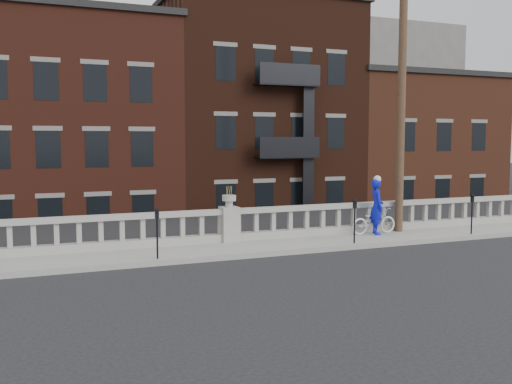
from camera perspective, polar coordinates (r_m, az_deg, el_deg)
ground at (r=14.62m, az=2.50°, el=-8.05°), size 120.00×120.00×0.00m
sidewalk at (r=17.32m, az=-1.64°, el=-5.70°), size 32.00×2.20×0.15m
balustrade at (r=18.10m, az=-2.70°, el=-3.40°), size 28.00×0.34×1.03m
planter_pedestal at (r=18.07m, az=-2.70°, el=-2.81°), size 0.55×0.55×1.76m
lower_level at (r=36.57m, az=-11.85°, el=3.99°), size 80.00×44.00×20.80m
utility_pole at (r=20.59m, az=14.37°, el=10.31°), size 1.60×0.28×10.00m
parking_meter_b at (r=15.61m, az=-9.87°, el=-3.55°), size 0.10×0.09×1.36m
parking_meter_c at (r=17.94m, az=9.84°, el=-2.41°), size 0.10×0.09×1.36m
parking_meter_d at (r=20.75m, az=20.79°, el=-1.64°), size 0.10×0.09×1.36m
bicycle at (r=19.92m, az=11.70°, el=-2.84°), size 1.72×0.63×0.90m
cyclist at (r=19.80m, az=11.98°, el=-1.43°), size 0.64×0.80×1.90m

